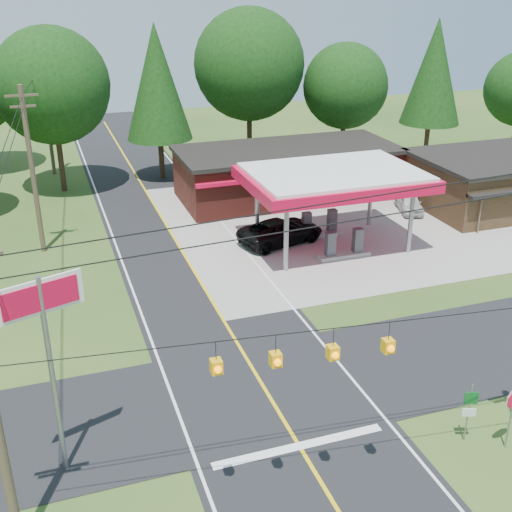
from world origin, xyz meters
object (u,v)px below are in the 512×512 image
object	(u,v)px
suv_car	(281,231)
sedan_car	(409,203)
gas_canopy	(334,180)
big_stop_sign	(45,330)

from	to	relation	value
suv_car	sedan_car	distance (m)	11.05
gas_canopy	big_stop_sign	xyz separation A→B (m)	(-17.00, -15.01, 1.21)
gas_canopy	big_stop_sign	distance (m)	22.71
gas_canopy	sedan_car	world-z (taller)	gas_canopy
gas_canopy	big_stop_sign	bearing A→B (deg)	-138.56
gas_canopy	suv_car	size ratio (longest dim) A/B	1.91
suv_car	sedan_car	xyz separation A→B (m)	(10.76, 2.50, -0.13)
suv_car	big_stop_sign	size ratio (longest dim) A/B	0.76
suv_car	big_stop_sign	world-z (taller)	big_stop_sign
big_stop_sign	gas_canopy	bearing A→B (deg)	41.44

